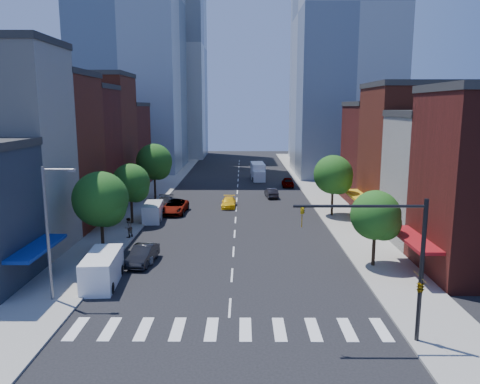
% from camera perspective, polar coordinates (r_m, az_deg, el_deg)
% --- Properties ---
extents(ground, '(220.00, 220.00, 0.00)m').
position_cam_1_polar(ground, '(31.40, -1.24, -13.93)').
color(ground, black).
rests_on(ground, ground).
extents(sidewalk_left, '(5.00, 120.00, 0.15)m').
position_cam_1_polar(sidewalk_left, '(71.07, -10.48, -0.24)').
color(sidewalk_left, gray).
rests_on(sidewalk_left, ground).
extents(sidewalk_right, '(5.00, 120.00, 0.15)m').
position_cam_1_polar(sidewalk_right, '(70.78, 9.82, -0.26)').
color(sidewalk_right, gray).
rests_on(sidewalk_right, ground).
extents(crosswalk, '(19.00, 3.00, 0.01)m').
position_cam_1_polar(crosswalk, '(28.69, -1.41, -16.38)').
color(crosswalk, silver).
rests_on(crosswalk, ground).
extents(bldg_left_2, '(12.00, 9.00, 16.00)m').
position_cam_1_polar(bldg_left_2, '(53.97, -23.59, 4.26)').
color(bldg_left_2, maroon).
rests_on(bldg_left_2, ground).
extents(bldg_left_3, '(12.00, 8.00, 15.00)m').
position_cam_1_polar(bldg_left_3, '(61.85, -20.40, 4.68)').
color(bldg_left_3, '#4B1812').
rests_on(bldg_left_3, ground).
extents(bldg_left_4, '(12.00, 9.00, 17.00)m').
position_cam_1_polar(bldg_left_4, '(69.77, -18.01, 6.21)').
color(bldg_left_4, maroon).
rests_on(bldg_left_4, ground).
extents(bldg_left_5, '(12.00, 10.00, 13.00)m').
position_cam_1_polar(bldg_left_5, '(78.97, -15.78, 5.30)').
color(bldg_left_5, '#4B1812').
rests_on(bldg_left_5, ground).
extents(bldg_right_1, '(12.00, 8.00, 12.00)m').
position_cam_1_polar(bldg_right_1, '(48.55, 24.89, 1.20)').
color(bldg_right_1, beige).
rests_on(bldg_right_1, ground).
extents(bldg_right_2, '(12.00, 10.00, 15.00)m').
position_cam_1_polar(bldg_right_2, '(56.61, 21.27, 4.16)').
color(bldg_right_2, maroon).
rests_on(bldg_right_2, ground).
extents(bldg_right_3, '(12.00, 10.00, 13.00)m').
position_cam_1_polar(bldg_right_3, '(66.10, 18.15, 4.26)').
color(bldg_right_3, '#4B1812').
rests_on(bldg_right_3, ground).
extents(tower_ne, '(18.00, 20.00, 60.00)m').
position_cam_1_polar(tower_ne, '(94.19, 12.91, 20.54)').
color(tower_ne, '#9EA5AD').
rests_on(tower_ne, ground).
extents(tower_far_w, '(18.00, 18.00, 56.00)m').
position_cam_1_polar(tower_far_w, '(125.95, -8.65, 17.10)').
color(tower_far_w, '#9EA5AD').
rests_on(tower_far_w, ground).
extents(traffic_signal, '(7.24, 2.24, 8.00)m').
position_cam_1_polar(traffic_signal, '(27.23, 20.14, -9.06)').
color(traffic_signal, black).
rests_on(traffic_signal, sidewalk_right).
extents(streetlight, '(2.25, 0.25, 9.00)m').
position_cam_1_polar(streetlight, '(33.09, -22.17, -3.77)').
color(streetlight, slate).
rests_on(streetlight, sidewalk_left).
extents(tree_left_near, '(4.80, 4.80, 7.30)m').
position_cam_1_polar(tree_left_near, '(42.15, -16.47, -1.09)').
color(tree_left_near, black).
rests_on(tree_left_near, sidewalk_left).
extents(tree_left_mid, '(4.20, 4.20, 6.65)m').
position_cam_1_polar(tree_left_mid, '(52.66, -13.04, 0.91)').
color(tree_left_mid, black).
rests_on(tree_left_mid, sidewalk_left).
extents(tree_left_far, '(5.00, 5.00, 7.75)m').
position_cam_1_polar(tree_left_far, '(66.13, -10.30, 3.48)').
color(tree_left_far, black).
rests_on(tree_left_far, sidewalk_left).
extents(tree_right_near, '(4.00, 4.00, 6.20)m').
position_cam_1_polar(tree_right_near, '(39.09, 16.42, -2.97)').
color(tree_right_near, black).
rests_on(tree_right_near, sidewalk_right).
extents(tree_right_far, '(4.60, 4.60, 7.20)m').
position_cam_1_polar(tree_right_far, '(56.18, 11.44, 1.90)').
color(tree_right_far, black).
rests_on(tree_right_far, sidewalk_right).
extents(parked_car_front, '(1.91, 4.07, 1.35)m').
position_cam_1_polar(parked_car_front, '(41.08, -11.47, -7.20)').
color(parked_car_front, '#A4A5A9').
rests_on(parked_car_front, ground).
extents(parked_car_second, '(2.09, 4.80, 1.54)m').
position_cam_1_polar(parked_car_second, '(40.11, -11.77, -7.50)').
color(parked_car_second, black).
rests_on(parked_car_second, ground).
extents(parked_car_third, '(3.04, 6.00, 1.62)m').
position_cam_1_polar(parked_car_third, '(58.00, -7.93, -1.80)').
color(parked_car_third, '#999999').
rests_on(parked_car_third, ground).
extents(parked_car_rear, '(2.62, 5.63, 1.59)m').
position_cam_1_polar(parked_car_rear, '(59.91, -9.17, -1.46)').
color(parked_car_rear, black).
rests_on(parked_car_rear, ground).
extents(cargo_van_near, '(2.58, 5.60, 2.32)m').
position_cam_1_polar(cargo_van_near, '(36.13, -16.49, -9.09)').
color(cargo_van_near, white).
rests_on(cargo_van_near, ground).
extents(cargo_van_far, '(2.24, 4.90, 2.03)m').
position_cam_1_polar(cargo_van_far, '(54.56, -10.59, -2.44)').
color(cargo_van_far, silver).
rests_on(cargo_van_far, ground).
extents(taxi, '(1.88, 4.45, 1.28)m').
position_cam_1_polar(taxi, '(60.98, -1.39, -1.27)').
color(taxi, yellow).
rests_on(taxi, ground).
extents(traffic_car_oncoming, '(1.91, 4.32, 1.38)m').
position_cam_1_polar(traffic_car_oncoming, '(67.64, 3.83, -0.09)').
color(traffic_car_oncoming, black).
rests_on(traffic_car_oncoming, ground).
extents(traffic_car_far, '(2.02, 4.70, 1.58)m').
position_cam_1_polar(traffic_car_far, '(77.10, 5.84, 1.24)').
color(traffic_car_far, '#999999').
rests_on(traffic_car_far, ground).
extents(box_truck, '(2.58, 7.50, 2.98)m').
position_cam_1_polar(box_truck, '(83.93, 2.19, 2.46)').
color(box_truck, white).
rests_on(box_truck, ground).
extents(pedestrian_near, '(0.75, 0.85, 1.96)m').
position_cam_1_polar(pedestrian_near, '(36.11, -18.22, -9.24)').
color(pedestrian_near, '#999999').
rests_on(pedestrian_near, sidewalk_left).
extents(pedestrian_far, '(1.10, 1.19, 1.97)m').
position_cam_1_polar(pedestrian_far, '(47.68, -13.46, -4.24)').
color(pedestrian_far, '#999999').
rests_on(pedestrian_far, sidewalk_left).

